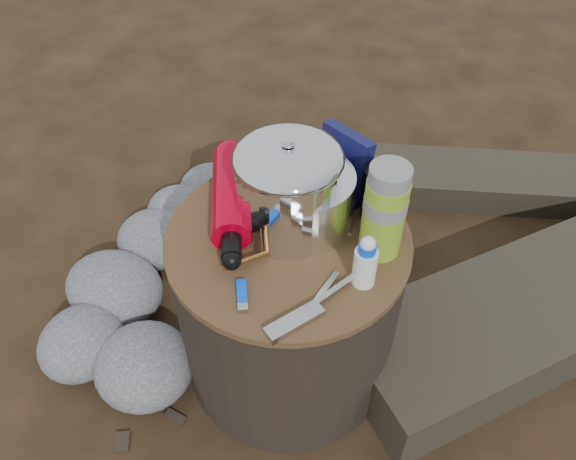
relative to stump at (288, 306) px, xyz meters
The scene contains 15 objects.
ground 0.23m from the stump, ahead, with size 60.00×60.00×0.00m, color #2F2114.
stump is the anchor object (origin of this frame).
rock_ring 0.42m from the stump, 159.82° to the left, with size 0.43×0.93×0.18m, color slate, non-canonical shape.
log_small 1.00m from the stump, 70.10° to the left, with size 0.22×1.18×0.10m, color #302A21.
foil_windscreen 0.30m from the stump, 87.54° to the left, with size 0.20×0.20×0.12m, color white.
camping_pot 0.33m from the stump, 120.28° to the left, with size 0.21×0.21×0.21m, color silver.
fuel_bottle 0.30m from the stump, behind, with size 0.08×0.32×0.08m, color red, non-canonical shape.
thermos 0.38m from the stump, 21.73° to the left, with size 0.08×0.08×0.20m, color #84B526.
travel_mug 0.35m from the stump, 50.67° to the left, with size 0.08×0.08×0.12m, color black.
stuff_sack 0.35m from the stump, 117.33° to the left, with size 0.14×0.12×0.10m, color gold.
food_pouch 0.35m from the stump, 80.54° to the left, with size 0.12×0.03×0.15m, color #12124C.
lighter 0.29m from the stump, 89.76° to the right, with size 0.02×0.07×0.01m, color #0A4BF4.
multitool 0.32m from the stump, 56.33° to the right, with size 0.03×0.11×0.02m, color #B6B6BB.
pot_grabber 0.29m from the stump, 39.42° to the right, with size 0.04×0.14×0.01m, color #B6B6BB, non-canonical shape.
squeeze_bottle 0.33m from the stump, ahead, with size 0.04×0.04×0.10m, color white.
Camera 1 is at (0.41, -0.70, 1.32)m, focal length 36.61 mm.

